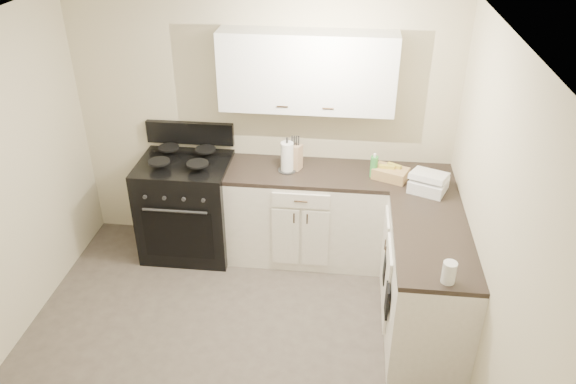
# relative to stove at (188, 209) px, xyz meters

# --- Properties ---
(floor) EXTENTS (3.60, 3.60, 0.00)m
(floor) POSITION_rel_stove_xyz_m (0.72, -1.48, -0.46)
(floor) COLOR #473F38
(floor) RESTS_ON ground
(ceiling) EXTENTS (3.60, 3.60, 0.00)m
(ceiling) POSITION_rel_stove_xyz_m (0.72, -1.48, 2.04)
(ceiling) COLOR white
(ceiling) RESTS_ON wall_back
(wall_back) EXTENTS (3.60, 0.00, 3.60)m
(wall_back) POSITION_rel_stove_xyz_m (0.72, 0.32, 0.79)
(wall_back) COLOR beige
(wall_back) RESTS_ON ground
(wall_right) EXTENTS (0.00, 3.60, 3.60)m
(wall_right) POSITION_rel_stove_xyz_m (2.52, -1.48, 0.79)
(wall_right) COLOR beige
(wall_right) RESTS_ON ground
(base_cabinets_back) EXTENTS (1.55, 0.60, 0.90)m
(base_cabinets_back) POSITION_rel_stove_xyz_m (1.14, 0.02, -0.01)
(base_cabinets_back) COLOR white
(base_cabinets_back) RESTS_ON floor
(base_cabinets_right) EXTENTS (0.60, 1.90, 0.90)m
(base_cabinets_right) POSITION_rel_stove_xyz_m (2.22, -0.63, -0.01)
(base_cabinets_right) COLOR white
(base_cabinets_right) RESTS_ON floor
(countertop_back) EXTENTS (1.55, 0.60, 0.04)m
(countertop_back) POSITION_rel_stove_xyz_m (1.14, 0.02, 0.46)
(countertop_back) COLOR black
(countertop_back) RESTS_ON base_cabinets_back
(countertop_right) EXTENTS (0.60, 1.90, 0.04)m
(countertop_right) POSITION_rel_stove_xyz_m (2.22, -0.63, 0.46)
(countertop_right) COLOR black
(countertop_right) RESTS_ON base_cabinets_right
(upper_cabinets) EXTENTS (1.55, 0.30, 0.70)m
(upper_cabinets) POSITION_rel_stove_xyz_m (1.14, 0.18, 1.38)
(upper_cabinets) COLOR white
(upper_cabinets) RESTS_ON wall_back
(stove) EXTENTS (0.86, 0.73, 1.04)m
(stove) POSITION_rel_stove_xyz_m (0.00, 0.00, 0.00)
(stove) COLOR black
(stove) RESTS_ON floor
(knife_block) EXTENTS (0.14, 0.14, 0.24)m
(knife_block) POSITION_rel_stove_xyz_m (1.05, 0.06, 0.60)
(knife_block) COLOR tan
(knife_block) RESTS_ON countertop_back
(paper_towel) EXTENTS (0.14, 0.14, 0.28)m
(paper_towel) POSITION_rel_stove_xyz_m (0.98, 0.01, 0.62)
(paper_towel) COLOR white
(paper_towel) RESTS_ON countertop_back
(soap_bottle) EXTENTS (0.08, 0.08, 0.20)m
(soap_bottle) POSITION_rel_stove_xyz_m (1.78, -0.02, 0.58)
(soap_bottle) COLOR green
(soap_bottle) RESTS_ON countertop_back
(wicker_basket) EXTENTS (0.35, 0.30, 0.10)m
(wicker_basket) POSITION_rel_stove_xyz_m (1.93, -0.03, 0.53)
(wicker_basket) COLOR tan
(wicker_basket) RESTS_ON countertop_right
(countertop_grill) EXTENTS (0.38, 0.37, 0.11)m
(countertop_grill) POSITION_rel_stove_xyz_m (2.25, -0.22, 0.53)
(countertop_grill) COLOR white
(countertop_grill) RESTS_ON countertop_right
(glass_jar) EXTENTS (0.12, 0.12, 0.16)m
(glass_jar) POSITION_rel_stove_xyz_m (2.25, -1.48, 0.56)
(glass_jar) COLOR silver
(glass_jar) RESTS_ON countertop_right
(oven_mitt_near) EXTENTS (0.02, 0.16, 0.27)m
(oven_mitt_near) POSITION_rel_stove_xyz_m (1.89, -1.20, 0.04)
(oven_mitt_near) COLOR black
(oven_mitt_near) RESTS_ON base_cabinets_right
(oven_mitt_far) EXTENTS (0.02, 0.14, 0.25)m
(oven_mitt_far) POSITION_rel_stove_xyz_m (1.89, -0.80, 0.03)
(oven_mitt_far) COLOR black
(oven_mitt_far) RESTS_ON base_cabinets_right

